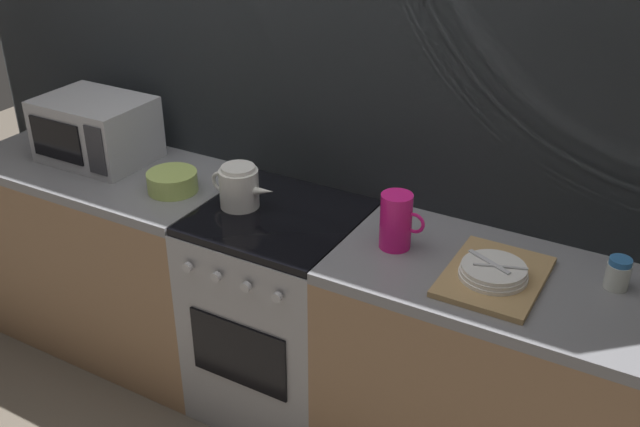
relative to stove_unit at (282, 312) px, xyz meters
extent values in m
plane|color=#6B6054|center=(0.00, 0.00, -0.45)|extent=(8.00, 8.00, 0.00)
cube|color=gray|center=(0.00, 0.33, 0.75)|extent=(3.60, 0.05, 2.40)
cube|color=#A8B2BC|center=(0.00, 0.30, 0.75)|extent=(3.58, 0.01, 2.39)
cube|color=#997251|center=(-0.90, 0.00, -0.02)|extent=(1.20, 0.60, 0.86)
cube|color=gray|center=(-0.90, 0.00, 0.43)|extent=(1.20, 0.60, 0.04)
cube|color=#9E9EA3|center=(0.00, 0.00, -0.01)|extent=(0.60, 0.60, 0.87)
cube|color=black|center=(0.00, 0.00, 0.44)|extent=(0.59, 0.59, 0.03)
cube|color=black|center=(0.00, -0.30, 0.00)|extent=(0.42, 0.01, 0.28)
cylinder|color=#B7B7BC|center=(-0.19, -0.32, 0.33)|extent=(0.04, 0.02, 0.04)
cylinder|color=#B7B7BC|center=(-0.06, -0.32, 0.33)|extent=(0.04, 0.02, 0.04)
cylinder|color=#B7B7BC|center=(0.06, -0.32, 0.33)|extent=(0.04, 0.02, 0.04)
cylinder|color=#B7B7BC|center=(0.19, -0.32, 0.33)|extent=(0.04, 0.02, 0.04)
cube|color=#997251|center=(0.90, 0.00, -0.02)|extent=(1.20, 0.60, 0.86)
cube|color=gray|center=(0.90, 0.00, 0.43)|extent=(1.20, 0.60, 0.04)
cube|color=#B2B2B7|center=(-0.95, 0.05, 0.59)|extent=(0.46, 0.34, 0.27)
cube|color=black|center=(-1.01, -0.12, 0.59)|extent=(0.28, 0.01, 0.17)
cube|color=#333338|center=(-0.79, -0.12, 0.59)|extent=(0.09, 0.01, 0.21)
cylinder|color=white|center=(-0.17, -0.02, 0.53)|extent=(0.15, 0.15, 0.15)
cylinder|color=white|center=(-0.17, -0.02, 0.61)|extent=(0.13, 0.13, 0.02)
cone|color=white|center=(-0.06, -0.02, 0.54)|extent=(0.10, 0.04, 0.05)
torus|color=white|center=(-0.25, -0.02, 0.53)|extent=(0.08, 0.01, 0.08)
cylinder|color=#B7D166|center=(-0.47, -0.04, 0.49)|extent=(0.20, 0.20, 0.08)
cylinder|color=#E5197A|center=(0.47, 0.01, 0.55)|extent=(0.11, 0.11, 0.20)
torus|color=#E5197A|center=(0.54, 0.01, 0.56)|extent=(0.08, 0.01, 0.08)
cube|color=tan|center=(0.84, -0.03, 0.46)|extent=(0.30, 0.40, 0.02)
cylinder|color=white|center=(0.84, -0.05, 0.48)|extent=(0.22, 0.22, 0.01)
cylinder|color=white|center=(0.84, -0.05, 0.49)|extent=(0.21, 0.21, 0.01)
cylinder|color=white|center=(0.84, -0.05, 0.51)|extent=(0.21, 0.21, 0.01)
cylinder|color=silver|center=(0.86, -0.05, 0.52)|extent=(0.16, 0.07, 0.01)
cube|color=silver|center=(0.82, -0.04, 0.52)|extent=(0.16, 0.09, 0.00)
cylinder|color=silver|center=(1.19, 0.12, 0.49)|extent=(0.08, 0.08, 0.08)
cylinder|color=#2D6BAD|center=(1.19, 0.12, 0.55)|extent=(0.07, 0.07, 0.02)
camera|label=1|loc=(1.33, -2.02, 1.75)|focal=41.11mm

